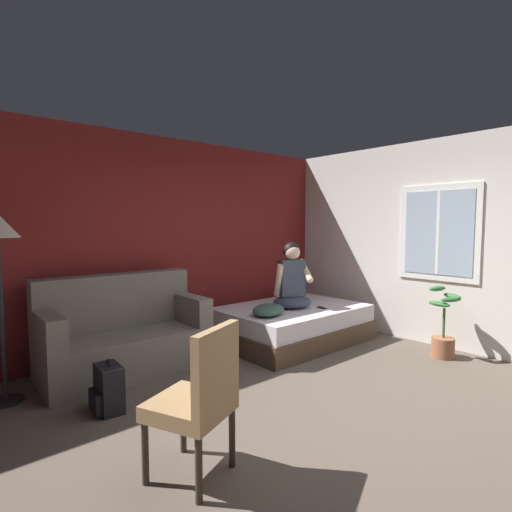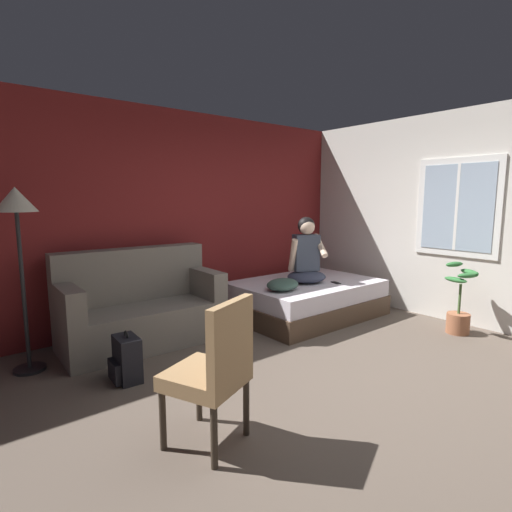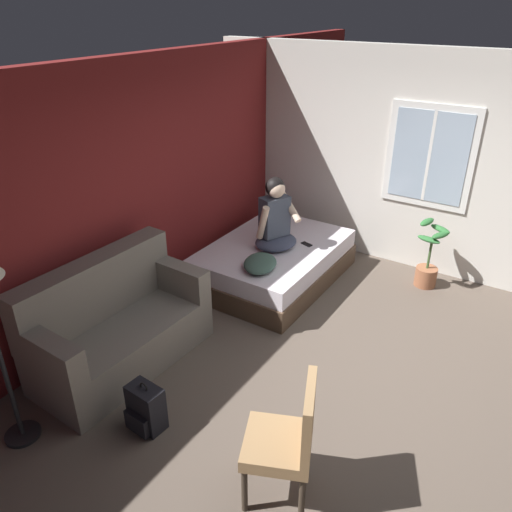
{
  "view_description": "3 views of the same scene",
  "coord_description": "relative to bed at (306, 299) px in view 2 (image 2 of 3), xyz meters",
  "views": [
    {
      "loc": [
        -2.71,
        -1.93,
        1.6
      ],
      "look_at": [
        0.56,
        1.81,
        1.2
      ],
      "focal_mm": 28.0,
      "sensor_mm": 36.0,
      "label": 1
    },
    {
      "loc": [
        -2.71,
        -1.93,
        1.6
      ],
      "look_at": [
        0.04,
        1.46,
        0.97
      ],
      "focal_mm": 28.0,
      "sensor_mm": 36.0,
      "label": 2
    },
    {
      "loc": [
        -3.55,
        -1.02,
        3.17
      ],
      "look_at": [
        0.29,
        1.46,
        0.8
      ],
      "focal_mm": 35.0,
      "sensor_mm": 36.0,
      "label": 3
    }
  ],
  "objects": [
    {
      "name": "ground_plane",
      "position": [
        -1.18,
        -1.77,
        -0.24
      ],
      "size": [
        40.0,
        40.0,
        0.0
      ],
      "primitive_type": "plane",
      "color": "brown"
    },
    {
      "name": "wall_back_accent",
      "position": [
        -1.18,
        1.02,
        1.11
      ],
      "size": [
        9.93,
        0.16,
        2.7
      ],
      "primitive_type": "cube",
      "color": "maroon",
      "rests_on": "ground"
    },
    {
      "name": "wall_side_with_window",
      "position": [
        1.37,
        -1.77,
        1.12
      ],
      "size": [
        0.19,
        6.81,
        2.7
      ],
      "color": "silver",
      "rests_on": "ground"
    },
    {
      "name": "bed",
      "position": [
        0.0,
        0.0,
        0.0
      ],
      "size": [
        1.95,
        1.38,
        0.48
      ],
      "color": "#4C3828",
      "rests_on": "ground"
    },
    {
      "name": "couch",
      "position": [
        -2.18,
        0.44,
        0.16
      ],
      "size": [
        1.73,
        0.87,
        1.04
      ],
      "color": "slate",
      "rests_on": "ground"
    },
    {
      "name": "side_chair",
      "position": [
        -2.58,
        -1.66,
        0.3
      ],
      "size": [
        0.6,
        0.6,
        0.98
      ],
      "color": "#382D23",
      "rests_on": "ground"
    },
    {
      "name": "person_seated",
      "position": [
        -0.06,
        -0.04,
        0.6
      ],
      "size": [
        0.65,
        0.61,
        0.88
      ],
      "color": "#383D51",
      "rests_on": "bed"
    },
    {
      "name": "backpack",
      "position": [
        -2.67,
        -0.39,
        -0.04
      ],
      "size": [
        0.25,
        0.31,
        0.46
      ],
      "color": "black",
      "rests_on": "ground"
    },
    {
      "name": "throw_pillow",
      "position": [
        -0.61,
        -0.19,
        0.31
      ],
      "size": [
        0.57,
        0.5,
        0.14
      ],
      "primitive_type": "ellipsoid",
      "rotation": [
        0.0,
        0.0,
        0.34
      ],
      "color": "#385147",
      "rests_on": "bed"
    },
    {
      "name": "cell_phone",
      "position": [
        0.22,
        -0.33,
        0.25
      ],
      "size": [
        0.11,
        0.16,
        0.01
      ],
      "primitive_type": "cube",
      "rotation": [
        0.0,
        0.0,
        2.86
      ],
      "color": "black",
      "rests_on": "bed"
    },
    {
      "name": "floor_lamp",
      "position": [
        -3.3,
        0.39,
        1.19
      ],
      "size": [
        0.36,
        0.36,
        1.7
      ],
      "color": "black",
      "rests_on": "ground"
    },
    {
      "name": "potted_plant",
      "position": [
        0.88,
        -1.66,
        0.07
      ],
      "size": [
        0.39,
        0.37,
        0.85
      ],
      "color": "#995B3D",
      "rests_on": "ground"
    }
  ]
}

